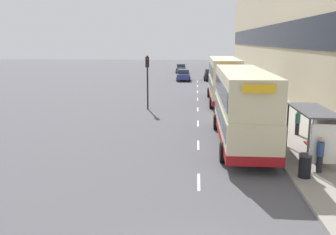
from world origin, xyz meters
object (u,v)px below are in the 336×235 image
(double_decker_bus_near, at_px, (242,106))
(car_1, at_px, (181,68))
(bus_shelter, at_px, (318,126))
(pedestrian_3, at_px, (321,133))
(car_2, at_px, (211,75))
(pedestrian_1, at_px, (320,154))
(traffic_light_far_kerb, at_px, (147,73))
(litter_bin, at_px, (305,166))
(pedestrian_2, at_px, (298,122))
(car_0, at_px, (184,75))
(double_decker_bus_ahead, at_px, (224,79))

(double_decker_bus_near, height_order, car_1, double_decker_bus_near)
(bus_shelter, distance_m, pedestrian_3, 2.25)
(car_2, xyz_separation_m, pedestrian_1, (3.40, -40.93, 0.11))
(bus_shelter, xyz_separation_m, traffic_light_far_kerb, (-10.17, 13.91, 1.29))
(pedestrian_3, xyz_separation_m, litter_bin, (-2.07, -4.48, -0.38))
(litter_bin, bearing_deg, double_decker_bus_near, 110.15)
(double_decker_bus_near, distance_m, pedestrian_1, 5.87)
(bus_shelter, height_order, pedestrian_1, bus_shelter)
(pedestrian_2, relative_size, litter_bin, 1.49)
(traffic_light_far_kerb, bearing_deg, car_1, 87.97)
(car_0, bearing_deg, double_decker_bus_near, 97.38)
(car_0, bearing_deg, car_1, -86.15)
(double_decker_bus_ahead, distance_m, traffic_light_far_kerb, 8.10)
(car_2, bearing_deg, pedestrian_1, -85.25)
(car_0, bearing_deg, litter_bin, 99.22)
(bus_shelter, height_order, litter_bin, bus_shelter)
(traffic_light_far_kerb, bearing_deg, double_decker_bus_ahead, 31.57)
(pedestrian_1, height_order, traffic_light_far_kerb, traffic_light_far_kerb)
(double_decker_bus_ahead, height_order, pedestrian_2, double_decker_bus_ahead)
(double_decker_bus_near, relative_size, double_decker_bus_ahead, 1.03)
(pedestrian_2, bearing_deg, pedestrian_1, -96.56)
(car_0, relative_size, car_2, 1.06)
(bus_shelter, bearing_deg, pedestrian_3, 66.21)
(double_decker_bus_ahead, bearing_deg, pedestrian_2, -74.04)
(car_1, bearing_deg, pedestrian_3, 100.83)
(traffic_light_far_kerb, bearing_deg, car_0, 84.63)
(pedestrian_1, relative_size, pedestrian_3, 0.90)
(double_decker_bus_near, relative_size, car_0, 2.62)
(car_0, relative_size, litter_bin, 3.97)
(double_decker_bus_near, distance_m, pedestrian_2, 4.43)
(car_0, xyz_separation_m, pedestrian_3, (8.71, -36.49, 0.22))
(pedestrian_1, distance_m, traffic_light_far_kerb, 18.66)
(pedestrian_2, distance_m, litter_bin, 7.83)
(traffic_light_far_kerb, bearing_deg, double_decker_bus_near, -57.55)
(bus_shelter, xyz_separation_m, double_decker_bus_near, (-3.30, 3.09, 0.41))
(car_0, xyz_separation_m, traffic_light_far_kerb, (-2.30, -24.50, 2.33))
(pedestrian_1, height_order, litter_bin, pedestrian_1)
(car_0, xyz_separation_m, car_1, (-0.94, 13.96, -0.00))
(car_1, xyz_separation_m, car_2, (5.03, -13.25, 0.03))
(bus_shelter, height_order, car_2, bus_shelter)
(pedestrian_1, bearing_deg, car_2, 94.75)
(double_decker_bus_near, xyz_separation_m, pedestrian_1, (2.92, -4.91, -1.33))
(pedestrian_2, bearing_deg, double_decker_bus_ahead, 105.96)
(pedestrian_3, bearing_deg, pedestrian_1, -108.07)
(bus_shelter, distance_m, double_decker_bus_ahead, 18.43)
(double_decker_bus_ahead, relative_size, traffic_light_far_kerb, 2.27)
(double_decker_bus_near, xyz_separation_m, car_0, (-4.57, 35.31, -1.46))
(double_decker_bus_ahead, xyz_separation_m, pedestrian_2, (3.73, -13.04, -1.34))
(double_decker_bus_near, bearing_deg, car_0, 97.38)
(car_0, distance_m, car_2, 4.15)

